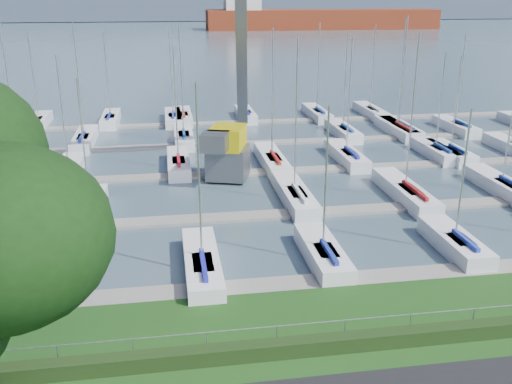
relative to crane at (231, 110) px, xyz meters
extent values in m
cube|color=#465A66|center=(-0.13, 234.00, -5.73)|extent=(800.00, 540.00, 0.20)
cube|color=#1D3212|center=(-0.13, -26.40, -4.98)|extent=(80.00, 0.70, 0.70)
cylinder|color=gray|center=(-0.13, -26.00, -4.13)|extent=(80.00, 0.04, 0.04)
cube|color=#435062|center=(-0.13, 304.00, 0.67)|extent=(900.00, 80.00, 12.00)
cube|color=slate|center=(-0.13, -20.00, -5.55)|extent=(90.00, 1.60, 0.25)
cube|color=slate|center=(-0.13, -10.00, -5.55)|extent=(90.00, 1.60, 0.25)
cube|color=gray|center=(-0.13, 0.00, -5.55)|extent=(90.00, 1.60, 0.25)
cube|color=slate|center=(-0.13, 10.00, -5.55)|extent=(90.00, 1.60, 0.25)
cube|color=slate|center=(-0.13, 20.00, -5.55)|extent=(90.00, 1.60, 0.25)
sphere|color=black|center=(-9.79, -30.59, 1.54)|extent=(3.90, 3.90, 3.90)
sphere|color=black|center=(-9.09, -33.93, 4.03)|extent=(5.02, 5.02, 5.02)
cube|color=slate|center=(-0.46, -1.23, -4.13)|extent=(4.05, 4.05, 2.60)
cube|color=#CAB80B|center=(-0.46, -1.23, -2.03)|extent=(3.54, 4.05, 1.80)
cube|color=slate|center=(1.34, 3.27, 6.97)|extent=(2.63, 11.24, 19.89)
cube|color=#595D61|center=(-1.66, -3.23, -1.83)|extent=(2.59, 2.72, 1.40)
cube|color=maroon|center=(60.80, 193.86, -2.83)|extent=(96.18, 19.50, 10.00)
cube|color=silver|center=(27.23, 194.39, 4.67)|extent=(14.22, 14.22, 12.00)
camera|label=1|loc=(-5.29, -46.48, 9.27)|focal=40.00mm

